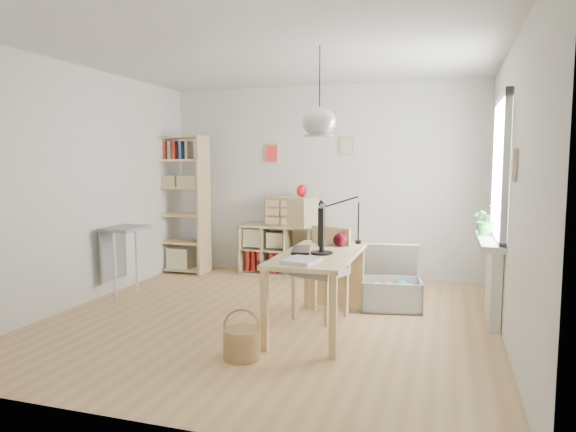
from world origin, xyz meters
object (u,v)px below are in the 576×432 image
(tall_bookshelf, at_px, (180,199))
(monitor, at_px, (322,227))
(cube_shelf, at_px, (287,254))
(storage_chest, at_px, (392,288))
(chair, at_px, (324,266))
(drawer_chest, at_px, (291,211))
(desk, at_px, (318,263))

(tall_bookshelf, bearing_deg, monitor, -37.09)
(cube_shelf, height_order, storage_chest, cube_shelf)
(cube_shelf, relative_size, chair, 1.49)
(chair, bearing_deg, tall_bookshelf, 167.10)
(cube_shelf, xyz_separation_m, drawer_chest, (0.07, -0.04, 0.63))
(chair, relative_size, monitor, 1.78)
(chair, distance_m, drawer_chest, 2.04)
(desk, xyz_separation_m, drawer_chest, (-0.95, 2.19, 0.27))
(chair, bearing_deg, drawer_chest, 135.21)
(storage_chest, height_order, monitor, monitor)
(desk, bearing_deg, tall_bookshelf, 142.99)
(desk, height_order, storage_chest, desk)
(tall_bookshelf, xyz_separation_m, drawer_chest, (1.64, 0.24, -0.16))
(storage_chest, bearing_deg, tall_bookshelf, 153.66)
(chair, distance_m, monitor, 0.65)
(chair, height_order, drawer_chest, drawer_chest)
(cube_shelf, bearing_deg, monitor, -64.92)
(drawer_chest, bearing_deg, cube_shelf, 173.81)
(desk, relative_size, drawer_chest, 2.07)
(monitor, height_order, drawer_chest, monitor)
(cube_shelf, bearing_deg, desk, -65.39)
(chair, distance_m, storage_chest, 0.90)
(tall_bookshelf, relative_size, chair, 2.13)
(cube_shelf, relative_size, monitor, 2.66)
(tall_bookshelf, bearing_deg, chair, -31.24)
(cube_shelf, relative_size, tall_bookshelf, 0.70)
(monitor, bearing_deg, cube_shelf, 103.88)
(monitor, bearing_deg, tall_bookshelf, 131.71)
(tall_bookshelf, height_order, storage_chest, tall_bookshelf)
(chair, xyz_separation_m, drawer_chest, (-0.90, 1.78, 0.39))
(desk, distance_m, drawer_chest, 2.40)
(storage_chest, xyz_separation_m, drawer_chest, (-1.55, 1.24, 0.70))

